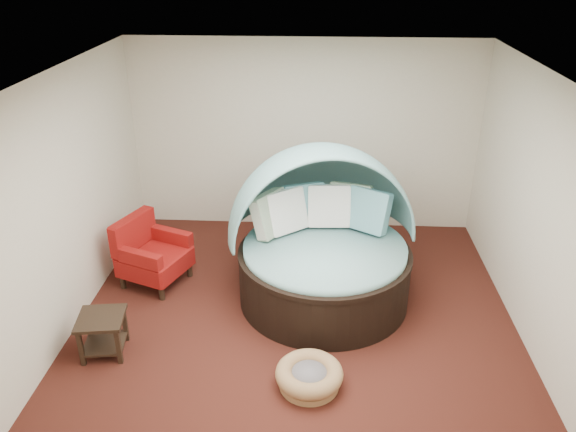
# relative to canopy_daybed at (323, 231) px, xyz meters

# --- Properties ---
(floor) EXTENTS (5.00, 5.00, 0.00)m
(floor) POSITION_rel_canopy_daybed_xyz_m (-0.29, -0.58, -0.87)
(floor) COLOR #441A13
(floor) RESTS_ON ground
(wall_back) EXTENTS (5.00, 0.00, 5.00)m
(wall_back) POSITION_rel_canopy_daybed_xyz_m (-0.29, 1.92, 0.53)
(wall_back) COLOR beige
(wall_back) RESTS_ON floor
(wall_front) EXTENTS (5.00, 0.00, 5.00)m
(wall_front) POSITION_rel_canopy_daybed_xyz_m (-0.29, -3.08, 0.53)
(wall_front) COLOR beige
(wall_front) RESTS_ON floor
(wall_left) EXTENTS (0.00, 5.00, 5.00)m
(wall_left) POSITION_rel_canopy_daybed_xyz_m (-2.79, -0.58, 0.53)
(wall_left) COLOR beige
(wall_left) RESTS_ON floor
(wall_right) EXTENTS (0.00, 5.00, 5.00)m
(wall_right) POSITION_rel_canopy_daybed_xyz_m (2.21, -0.58, 0.53)
(wall_right) COLOR beige
(wall_right) RESTS_ON floor
(ceiling) EXTENTS (5.00, 5.00, 0.00)m
(ceiling) POSITION_rel_canopy_daybed_xyz_m (-0.29, -0.58, 1.93)
(ceiling) COLOR white
(ceiling) RESTS_ON wall_back
(canopy_daybed) EXTENTS (2.49, 2.43, 1.88)m
(canopy_daybed) POSITION_rel_canopy_daybed_xyz_m (0.00, 0.00, 0.00)
(canopy_daybed) COLOR black
(canopy_daybed) RESTS_ON floor
(pet_basket) EXTENTS (0.83, 0.83, 0.23)m
(pet_basket) POSITION_rel_canopy_daybed_xyz_m (-0.11, -1.64, -0.75)
(pet_basket) COLOR brown
(pet_basket) RESTS_ON floor
(red_armchair) EXTENTS (0.97, 0.97, 0.87)m
(red_armchair) POSITION_rel_canopy_daybed_xyz_m (-2.16, 0.15, -0.47)
(red_armchair) COLOR black
(red_armchair) RESTS_ON floor
(side_table) EXTENTS (0.53, 0.53, 0.45)m
(side_table) POSITION_rel_canopy_daybed_xyz_m (-2.29, -1.26, -0.58)
(side_table) COLOR black
(side_table) RESTS_ON floor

